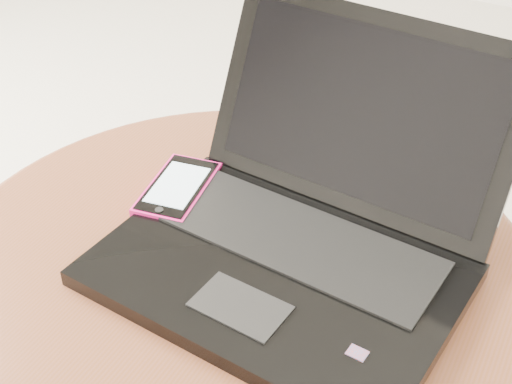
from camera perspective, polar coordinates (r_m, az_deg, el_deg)
The scene contains 4 objects.
table at distance 0.82m, azimuth -1.65°, elevation -11.04°, with size 0.63×0.63×0.50m.
laptop at distance 0.73m, azimuth 3.60°, elevation -2.57°, with size 0.37×0.36×0.21m.
phone_black at distance 0.81m, azimuth -4.79°, elevation -0.88°, with size 0.08×0.11×0.01m.
phone_pink at distance 0.82m, azimuth -6.08°, elevation 0.20°, with size 0.08×0.12×0.01m.
Camera 1 is at (0.37, -0.53, 0.99)m, focal length 51.60 mm.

